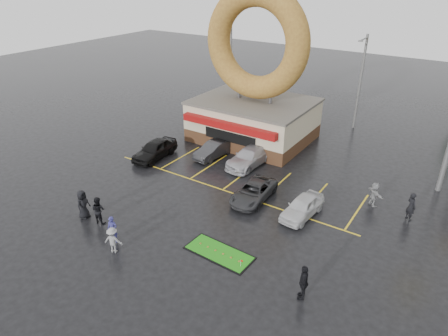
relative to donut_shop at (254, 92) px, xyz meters
The scene contains 18 objects.
ground 14.04m from the donut_shop, 76.98° to the right, with size 120.00×120.00×0.00m, color black.
donut_shop is the anchor object (origin of this frame).
streetlight_left 9.87m from the donut_shop, 135.22° to the left, with size 0.40×2.21×9.00m.
streetlight_mid 10.59m from the donut_shop, 48.62° to the left, with size 0.40×2.21×9.00m.
car_black 10.19m from the donut_shop, 119.93° to the right, with size 1.82×4.53×1.54m, color black.
car_dgrey 6.59m from the donut_shop, 98.11° to the right, with size 1.38×3.95×1.30m, color #2A292C.
car_silver 6.73m from the donut_shop, 62.79° to the right, with size 2.01×4.94×1.43m, color #B6B5BA.
car_grey 11.62m from the donut_shop, 59.83° to the right, with size 2.01×4.36×1.21m, color #303133.
car_white 13.68m from the donut_shop, 46.10° to the right, with size 1.56×3.87×1.32m, color silver.
person_blue 18.51m from the donut_shop, 86.77° to the right, with size 0.61×0.40×1.68m, color navy.
person_blackjkt 17.65m from the donut_shop, 94.01° to the right, with size 0.88×0.69×1.81m, color black.
person_hoodie 19.21m from the donut_shop, 84.62° to the right, with size 1.04×0.60×1.60m, color gray.
person_bystander 17.92m from the donut_shop, 97.95° to the right, with size 0.96×0.62×1.96m, color black.
person_cameraman 20.44m from the donut_shop, 53.20° to the right, with size 1.14×0.47×1.94m, color black.
person_walker_near 14.28m from the donut_shop, 24.14° to the right, with size 1.58×0.50×1.70m, color gray.
person_walker_far 16.55m from the donut_shop, 22.09° to the right, with size 0.70×0.46×1.91m, color black.
dumpster 5.90m from the donut_shop, behind, with size 1.80×1.20×1.30m, color #193E17.
putting_green 17.59m from the donut_shop, 66.44° to the right, with size 4.02×1.85×0.50m.
Camera 1 is at (13.93, -17.39, 14.55)m, focal length 32.00 mm.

